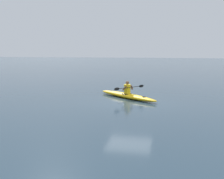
# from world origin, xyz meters

# --- Properties ---
(ground_plane) EXTENTS (160.00, 160.00, 0.00)m
(ground_plane) POSITION_xyz_m (0.00, 0.00, 0.00)
(ground_plane) COLOR #283D4C
(kayak) EXTENTS (4.16, 3.51, 0.29)m
(kayak) POSITION_xyz_m (0.34, -1.18, 0.15)
(kayak) COLOR #EAB214
(kayak) RESTS_ON ground
(kayaker) EXTENTS (1.51, 1.88, 0.76)m
(kayaker) POSITION_xyz_m (0.30, -1.15, 0.60)
(kayaker) COLOR yellow
(kayaker) RESTS_ON kayak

